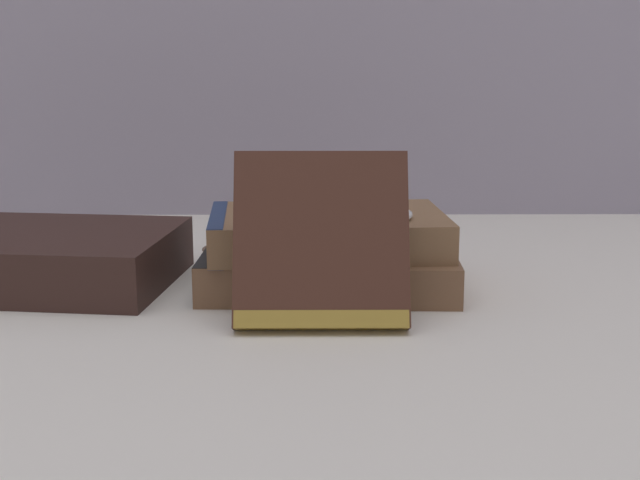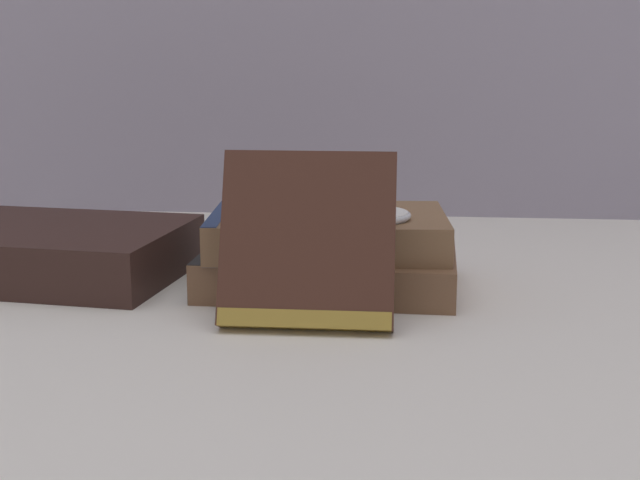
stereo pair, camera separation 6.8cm
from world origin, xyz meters
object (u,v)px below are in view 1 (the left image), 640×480
(book_flat_bottom, at_px, (321,269))
(book_side_left, at_px, (17,257))
(book_leaning_front, at_px, (319,247))
(reading_glasses, at_px, (253,245))
(book_flat_top, at_px, (319,232))
(pocket_watch, at_px, (373,214))

(book_flat_bottom, relative_size, book_side_left, 0.79)
(book_leaning_front, xyz_separation_m, reading_glasses, (-0.06, 0.25, -0.05))
(book_flat_bottom, relative_size, book_leaning_front, 1.69)
(book_flat_top, relative_size, pocket_watch, 3.14)
(book_flat_top, xyz_separation_m, pocket_watch, (0.04, -0.02, 0.02))
(book_side_left, relative_size, book_leaning_front, 2.15)
(book_leaning_front, height_order, reading_glasses, book_leaning_front)
(book_leaning_front, bearing_deg, book_flat_top, 89.65)
(reading_glasses, bearing_deg, pocket_watch, -80.11)
(book_leaning_front, distance_m, reading_glasses, 0.26)
(book_flat_top, distance_m, book_leaning_front, 0.10)
(book_flat_bottom, relative_size, pocket_watch, 3.32)
(book_flat_bottom, distance_m, book_flat_top, 0.03)
(book_flat_top, bearing_deg, book_side_left, 172.65)
(book_flat_bottom, xyz_separation_m, book_flat_top, (-0.00, 0.00, 0.03))
(pocket_watch, relative_size, reading_glasses, 0.54)
(book_side_left, xyz_separation_m, book_leaning_front, (0.25, -0.11, 0.03))
(book_side_left, bearing_deg, book_flat_bottom, 2.94)
(book_flat_top, xyz_separation_m, book_leaning_front, (-0.00, -0.10, 0.01))
(book_flat_bottom, bearing_deg, book_leaning_front, -89.07)
(book_flat_top, bearing_deg, reading_glasses, 109.29)
(book_side_left, bearing_deg, book_leaning_front, -17.64)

